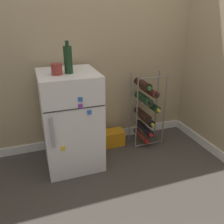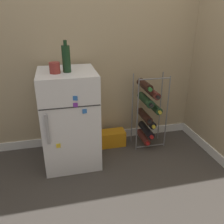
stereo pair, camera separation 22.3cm
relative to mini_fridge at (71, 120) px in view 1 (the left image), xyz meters
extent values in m
plane|color=#423D38|center=(0.33, -0.33, -0.44)|extent=(14.00, 14.00, 0.00)
cube|color=tan|center=(0.33, 0.35, 0.81)|extent=(7.08, 0.06, 2.50)
cube|color=white|center=(0.33, 0.31, -0.40)|extent=(7.08, 0.01, 0.09)
cube|color=white|center=(0.00, 0.00, 0.00)|extent=(0.49, 0.51, 0.88)
cube|color=#2D2D2D|center=(0.00, -0.26, 0.21)|extent=(0.48, 0.00, 0.01)
cube|color=#9E9EA3|center=(-0.19, -0.27, 0.04)|extent=(0.02, 0.02, 0.26)
cube|color=yellow|center=(-0.12, -0.26, -0.12)|extent=(0.04, 0.01, 0.04)
cube|color=blue|center=(0.04, -0.26, 0.28)|extent=(0.04, 0.02, 0.04)
cube|color=blue|center=(0.11, -0.26, 0.17)|extent=(0.04, 0.01, 0.04)
cube|color=purple|center=(0.04, -0.26, 0.23)|extent=(0.04, 0.02, 0.04)
cylinder|color=slate|center=(0.66, 0.02, -0.05)|extent=(0.01, 0.01, 0.78)
cylinder|color=slate|center=(0.98, 0.02, -0.05)|extent=(0.01, 0.01, 0.78)
cylinder|color=slate|center=(0.66, 0.18, -0.05)|extent=(0.01, 0.01, 0.78)
cylinder|color=slate|center=(0.98, 0.18, -0.05)|extent=(0.01, 0.01, 0.78)
cylinder|color=slate|center=(0.82, 0.02, -0.42)|extent=(0.32, 0.01, 0.01)
cylinder|color=slate|center=(0.82, 0.02, 0.32)|extent=(0.32, 0.01, 0.01)
cylinder|color=#56231E|center=(0.77, 0.10, -0.35)|extent=(0.07, 0.26, 0.07)
cylinder|color=red|center=(0.77, -0.04, -0.35)|extent=(0.03, 0.02, 0.03)
cylinder|color=black|center=(0.80, 0.10, -0.27)|extent=(0.08, 0.30, 0.08)
cylinder|color=red|center=(0.80, -0.06, -0.27)|extent=(0.04, 0.02, 0.04)
cylinder|color=black|center=(0.82, 0.10, -0.16)|extent=(0.07, 0.27, 0.07)
cylinder|color=gold|center=(0.82, -0.04, -0.16)|extent=(0.03, 0.02, 0.03)
cylinder|color=black|center=(0.77, 0.10, -0.10)|extent=(0.08, 0.27, 0.08)
cylinder|color=black|center=(0.77, -0.05, -0.10)|extent=(0.04, 0.02, 0.04)
cylinder|color=#19381E|center=(0.87, 0.10, -0.01)|extent=(0.07, 0.28, 0.07)
cylinder|color=gold|center=(0.87, -0.05, -0.01)|extent=(0.03, 0.02, 0.03)
cylinder|color=#19381E|center=(0.77, 0.10, 0.08)|extent=(0.08, 0.29, 0.08)
cylinder|color=black|center=(0.77, -0.06, 0.08)|extent=(0.04, 0.02, 0.04)
cylinder|color=#56231E|center=(0.83, 0.10, 0.16)|extent=(0.07, 0.30, 0.07)
cylinder|color=black|center=(0.83, -0.06, 0.16)|extent=(0.03, 0.02, 0.03)
cylinder|color=black|center=(0.76, 0.10, 0.23)|extent=(0.08, 0.25, 0.08)
cylinder|color=#2D7033|center=(0.76, -0.04, 0.23)|extent=(0.04, 0.02, 0.04)
cube|color=orange|center=(0.43, 0.17, -0.36)|extent=(0.29, 0.15, 0.16)
cylinder|color=maroon|center=(-0.09, -0.06, 0.48)|extent=(0.09, 0.09, 0.09)
cylinder|color=#19381E|center=(0.01, -0.04, 0.55)|extent=(0.07, 0.07, 0.22)
cylinder|color=#19381E|center=(0.01, -0.04, 0.68)|extent=(0.03, 0.03, 0.04)
camera|label=1|loc=(-0.29, -1.95, 0.91)|focal=38.00mm
camera|label=2|loc=(-0.08, -2.01, 0.91)|focal=38.00mm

